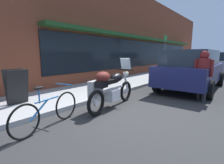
{
  "coord_description": "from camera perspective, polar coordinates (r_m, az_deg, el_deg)",
  "views": [
    {
      "loc": [
        -3.49,
        -2.36,
        1.53
      ],
      "look_at": [
        0.34,
        0.78,
        0.7
      ],
      "focal_mm": 26.74,
      "sensor_mm": 36.0,
      "label": 1
    }
  ],
  "objects": [
    {
      "name": "storefront_building",
      "position": [
        13.75,
        11.65,
        14.69
      ],
      "size": [
        25.19,
        0.9,
        5.73
      ],
      "color": "brown",
      "rests_on": "ground_plane"
    },
    {
      "name": "ground_plane",
      "position": [
        4.49,
        5.05,
        -10.48
      ],
      "size": [
        80.0,
        80.0,
        0.0
      ],
      "primitive_type": "plane",
      "color": "#2D2D2D"
    },
    {
      "name": "touring_motorcycle",
      "position": [
        4.68,
        -0.83,
        -1.85
      ],
      "size": [
        2.24,
        0.64,
        1.41
      ],
      "color": "black",
      "rests_on": "ground_plane"
    },
    {
      "name": "parking_sign_pole",
      "position": [
        11.52,
        17.54,
        9.78
      ],
      "size": [
        0.44,
        0.07,
        2.63
      ],
      "color": "#59595B",
      "rests_on": "sidewalk_curb"
    },
    {
      "name": "parked_car_down_block",
      "position": [
        15.14,
        31.79,
        5.67
      ],
      "size": [
        4.44,
        2.09,
        1.65
      ],
      "color": "#B7B7BC",
      "rests_on": "ground_plane"
    },
    {
      "name": "parked_minivan",
      "position": [
        8.17,
        25.79,
        4.17
      ],
      "size": [
        4.95,
        2.16,
        1.69
      ],
      "color": "#191E4C",
      "rests_on": "ground_plane"
    },
    {
      "name": "sandwich_board_sign",
      "position": [
        5.46,
        -29.85,
        -1.38
      ],
      "size": [
        0.55,
        0.42,
        0.99
      ],
      "color": "black",
      "rests_on": "sidewalk_curb"
    },
    {
      "name": "pedestrian_walking",
      "position": [
        6.18,
        28.77,
        3.7
      ],
      "size": [
        0.43,
        0.56,
        1.64
      ],
      "color": "#2A2A2A",
      "rests_on": "ground_plane"
    },
    {
      "name": "sidewalk_curb",
      "position": [
        13.54,
        17.42,
        2.86
      ],
      "size": [
        30.0,
        2.55,
        0.12
      ],
      "color": "#A0A0A0",
      "rests_on": "ground_plane"
    },
    {
      "name": "parked_bicycle",
      "position": [
        3.76,
        -21.08,
        -9.21
      ],
      "size": [
        1.71,
        0.54,
        0.92
      ],
      "color": "black",
      "rests_on": "ground_plane"
    }
  ]
}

